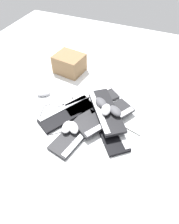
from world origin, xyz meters
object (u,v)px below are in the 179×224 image
object	(u,v)px
keyboard_1	(77,132)
keyboard_2	(109,127)
mouse_3	(115,111)
cardboard_box	(69,64)
mouse_2	(67,127)
mouse_4	(73,127)
keyboard_3	(91,101)
mouse_0	(101,102)
keyboard_0	(68,113)
mouse_5	(106,109)
mouse_6	(43,93)
keyboard_4	(106,118)
keyboard_5	(106,111)
mouse_1	(96,100)

from	to	relation	value
keyboard_1	keyboard_2	xyz separation A→B (m)	(-0.19, -0.12, 0.00)
mouse_3	cardboard_box	distance (m)	0.72
mouse_2	mouse_4	xyz separation A→B (m)	(-0.04, -0.01, 0.00)
mouse_3	mouse_4	bearing A→B (deg)	77.90
keyboard_3	mouse_0	world-z (taller)	mouse_0
keyboard_0	mouse_3	distance (m)	0.36
keyboard_3	mouse_2	size ratio (longest dim) A/B	4.01
keyboard_1	mouse_3	bearing A→B (deg)	-135.09
keyboard_0	keyboard_1	distance (m)	0.19
mouse_4	mouse_3	bearing A→B (deg)	89.19
keyboard_2	keyboard_3	world-z (taller)	same
keyboard_1	mouse_2	world-z (taller)	mouse_2
mouse_2	mouse_4	distance (m)	0.04
mouse_3	mouse_5	world-z (taller)	same
mouse_2	mouse_5	bearing A→B (deg)	-53.23
mouse_4	mouse_6	size ratio (longest dim) A/B	1.00
keyboard_4	mouse_6	world-z (taller)	keyboard_4
keyboard_1	mouse_5	size ratio (longest dim) A/B	4.20
keyboard_1	mouse_3	size ratio (longest dim) A/B	4.20
keyboard_5	mouse_6	world-z (taller)	keyboard_5
mouse_0	mouse_4	distance (m)	0.27
mouse_2	keyboard_1	bearing A→B (deg)	-84.49
keyboard_1	keyboard_2	bearing A→B (deg)	-147.65
keyboard_4	mouse_4	size ratio (longest dim) A/B	4.12
mouse_1	mouse_2	world-z (taller)	same
mouse_0	mouse_4	bearing A→B (deg)	103.02
keyboard_2	mouse_0	bearing A→B (deg)	-48.30
mouse_0	mouse_5	world-z (taller)	same
mouse_0	keyboard_3	bearing A→B (deg)	0.27
keyboard_3	keyboard_5	xyz separation A→B (m)	(-0.16, 0.11, 0.06)
mouse_3	mouse_4	size ratio (longest dim) A/B	1.00
mouse_1	mouse_2	size ratio (longest dim) A/B	1.00
mouse_0	keyboard_5	bearing A→B (deg)	-175.39
keyboard_2	mouse_6	world-z (taller)	mouse_6
mouse_2	cardboard_box	bearing A→B (deg)	17.26
keyboard_0	keyboard_5	world-z (taller)	keyboard_5
mouse_1	mouse_3	bearing A→B (deg)	-48.80
keyboard_0	mouse_4	world-z (taller)	mouse_4
keyboard_3	mouse_1	size ratio (longest dim) A/B	4.01
mouse_0	mouse_3	distance (m)	0.13
keyboard_0	keyboard_3	distance (m)	0.22
keyboard_4	mouse_0	world-z (taller)	mouse_0
keyboard_0	keyboard_3	xyz separation A→B (m)	(-0.11, -0.19, 0.00)
keyboard_5	mouse_6	bearing A→B (deg)	-3.78
keyboard_3	mouse_6	bearing A→B (deg)	10.67
keyboard_2	mouse_4	xyz separation A→B (m)	(0.21, 0.12, 0.04)
keyboard_2	cardboard_box	world-z (taller)	cardboard_box
keyboard_3	mouse_5	distance (m)	0.23
mouse_5	mouse_6	xyz separation A→B (m)	(0.56, -0.06, -0.09)
mouse_5	mouse_6	world-z (taller)	mouse_5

